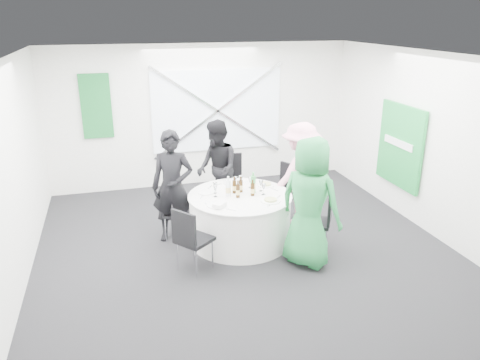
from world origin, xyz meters
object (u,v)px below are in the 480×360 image
object	(u,v)px
chair_back_left	(172,208)
person_woman_pink	(300,174)
chair_front_right	(321,217)
chair_front_left	(190,236)
chair_back_right	(286,188)
green_water_bottle	(253,184)
person_woman_green	(310,203)
person_man_back_left	(173,187)
banquet_table	(240,218)
chair_back	(230,178)
clear_water_bottle	(228,188)
person_man_back	(217,169)

from	to	relation	value
chair_back_left	person_woman_pink	world-z (taller)	person_woman_pink
chair_front_right	chair_front_left	xyz separation A→B (m)	(-1.94, -0.10, 0.01)
chair_back_right	green_water_bottle	distance (m)	0.94
green_water_bottle	person_woman_green	bearing A→B (deg)	-61.95
chair_front_right	person_woman_green	bearing A→B (deg)	-18.99
chair_back_left	person_woman_green	xyz separation A→B (m)	(1.70, -1.33, 0.44)
chair_back_left	person_woman_green	world-z (taller)	person_woman_green
green_water_bottle	person_man_back_left	bearing A→B (deg)	166.84
banquet_table	chair_back	xyz separation A→B (m)	(0.17, 1.24, 0.22)
banquet_table	chair_back_right	xyz separation A→B (m)	(0.95, 0.56, 0.19)
chair_back_right	person_man_back_left	xyz separation A→B (m)	(-1.90, -0.23, 0.29)
chair_front_right	chair_front_left	distance (m)	1.95
clear_water_bottle	chair_front_right	bearing A→B (deg)	-26.46
chair_back	clear_water_bottle	world-z (taller)	clear_water_bottle
person_man_back_left	person_man_back	distance (m)	1.15
chair_back_left	person_man_back_left	world-z (taller)	person_man_back_left
chair_front_right	person_woman_pink	world-z (taller)	person_woman_pink
person_woman_pink	clear_water_bottle	distance (m)	1.36
person_man_back	person_woman_pink	size ratio (longest dim) A/B	0.97
chair_back_left	green_water_bottle	bearing A→B (deg)	-83.56
chair_back_right	clear_water_bottle	bearing A→B (deg)	-94.45
person_woman_green	chair_back	bearing A→B (deg)	-24.45
banquet_table	chair_front_left	distance (m)	1.15
banquet_table	person_man_back	distance (m)	1.19
chair_back_left	chair_front_left	size ratio (longest dim) A/B	0.89
chair_front_left	clear_water_bottle	bearing A→B (deg)	-83.32
chair_front_left	person_man_back_left	distance (m)	1.09
chair_back	person_man_back_left	size ratio (longest dim) A/B	0.58
chair_front_right	green_water_bottle	xyz separation A→B (m)	(-0.84, 0.66, 0.36)
chair_back_right	chair_front_right	bearing A→B (deg)	-25.06
chair_back	person_woman_pink	bearing A→B (deg)	-33.62
chair_front_left	person_woman_pink	distance (m)	2.32
chair_front_right	person_man_back_left	size ratio (longest dim) A/B	0.52
chair_back	person_woman_green	distance (m)	2.23
person_woman_pink	clear_water_bottle	size ratio (longest dim) A/B	5.55
person_woman_green	clear_water_bottle	xyz separation A→B (m)	(-0.91, 0.90, -0.03)
chair_front_right	person_man_back_left	xyz separation A→B (m)	(-2.02, 0.94, 0.34)
banquet_table	chair_front_right	world-z (taller)	chair_front_right
person_woman_pink	person_woman_green	bearing A→B (deg)	53.43
chair_back_left	person_man_back	bearing A→B (deg)	-28.65
chair_front_left	person_man_back_left	xyz separation A→B (m)	(-0.07, 1.04, 0.32)
person_woman_green	chair_back_right	bearing A→B (deg)	-47.63
banquet_table	chair_back	size ratio (longest dim) A/B	1.54
chair_front_right	clear_water_bottle	bearing A→B (deg)	-86.61
chair_front_right	clear_water_bottle	distance (m)	1.42
person_man_back	person_man_back_left	bearing A→B (deg)	-53.51
chair_front_left	clear_water_bottle	world-z (taller)	clear_water_bottle
person_woman_pink	green_water_bottle	world-z (taller)	person_woman_pink
chair_back_left	person_woman_pink	distance (m)	2.13
chair_front_right	chair_front_left	size ratio (longest dim) A/B	0.98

